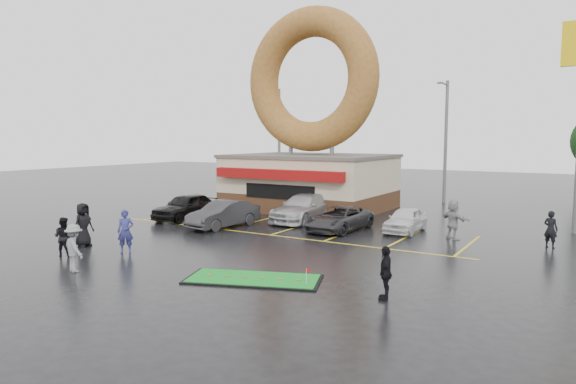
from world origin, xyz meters
The scene contains 18 objects.
ground centered at (0.00, 0.00, 0.00)m, with size 120.00×120.00×0.00m, color black.
donut_shop centered at (-3.00, 12.97, 4.46)m, with size 10.20×8.70×13.50m.
streetlight_left centered at (-10.00, 19.92, 4.78)m, with size 0.40×2.21×9.00m.
streetlight_mid centered at (4.00, 20.92, 4.78)m, with size 0.40×2.21×9.00m.
car_black centered at (-6.97, 4.90, 0.78)m, with size 1.83×4.56×1.55m, color black.
car_dgrey centered at (-3.36, 3.90, 0.72)m, with size 1.53×4.39×1.45m, color #2C2C2E.
car_silver centered at (-0.68, 8.00, 0.78)m, with size 2.18×5.36×1.56m, color #B4B5B9.
car_grey centered at (2.39, 6.33, 0.63)m, with size 2.09×4.54×1.26m, color #2E2E30.
car_white centered at (5.49, 7.76, 0.63)m, with size 1.49×3.71×1.26m, color silver.
person_blue centered at (-3.02, -3.08, 0.92)m, with size 0.67×0.44×1.84m, color navy.
person_blackjkt centered at (-4.67, -4.86, 0.81)m, with size 0.79×0.61×1.62m, color black.
person_hoodie centered at (-2.19, -6.16, 0.87)m, with size 1.12×0.65×1.74m, color gray.
person_bystander centered at (-5.67, -3.16, 0.98)m, with size 0.96×0.62×1.96m, color black.
person_cameraman centered at (8.60, -3.34, 0.82)m, with size 0.96×0.40×1.64m, color black.
person_walker_near centered at (8.03, 7.13, 0.95)m, with size 1.76×0.56×1.89m, color #959598.
person_walker_far centered at (12.19, 7.38, 0.83)m, with size 0.60×0.40×1.66m, color black.
dumpster centered at (-7.50, 12.34, 0.65)m, with size 1.80×1.20×1.30m, color #183F20.
putting_green centered at (3.99, -3.67, 0.04)m, with size 5.00×3.45×0.57m.
Camera 1 is at (13.93, -17.67, 4.85)m, focal length 32.00 mm.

